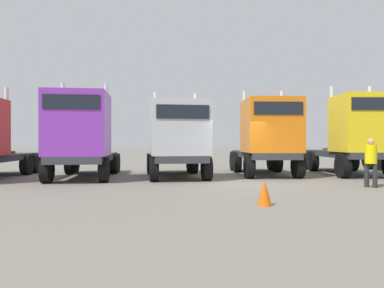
% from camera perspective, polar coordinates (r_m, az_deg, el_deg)
% --- Properties ---
extents(ground, '(200.00, 200.00, 0.00)m').
position_cam_1_polar(ground, '(13.56, 8.64, -6.54)').
color(ground, slate).
extents(semi_truck_purple, '(2.55, 6.21, 4.27)m').
position_cam_1_polar(semi_truck_purple, '(15.56, -17.85, 1.36)').
color(semi_truck_purple, '#333338').
rests_on(semi_truck_purple, ground).
extents(semi_truck_silver, '(2.76, 5.85, 3.94)m').
position_cam_1_polar(semi_truck_silver, '(15.37, -2.39, 0.87)').
color(semi_truck_silver, '#333338').
rests_on(semi_truck_silver, ground).
extents(semi_truck_orange, '(3.00, 5.87, 4.19)m').
position_cam_1_polar(semi_truck_orange, '(16.83, 12.40, 1.30)').
color(semi_truck_orange, '#333338').
rests_on(semi_truck_orange, ground).
extents(semi_truck_yellow, '(3.26, 6.52, 4.39)m').
position_cam_1_polar(semi_truck_yellow, '(18.35, 25.44, 1.31)').
color(semi_truck_yellow, '#333338').
rests_on(semi_truck_yellow, ground).
extents(visitor_in_hivis, '(0.56, 0.56, 1.76)m').
position_cam_1_polar(visitor_in_hivis, '(13.84, 27.49, -2.19)').
color(visitor_in_hivis, '#262626').
rests_on(visitor_in_hivis, ground).
extents(traffic_cone_mid, '(0.36, 0.36, 0.66)m').
position_cam_1_polar(traffic_cone_mid, '(8.99, 11.92, -7.89)').
color(traffic_cone_mid, '#F2590C').
rests_on(traffic_cone_mid, ground).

